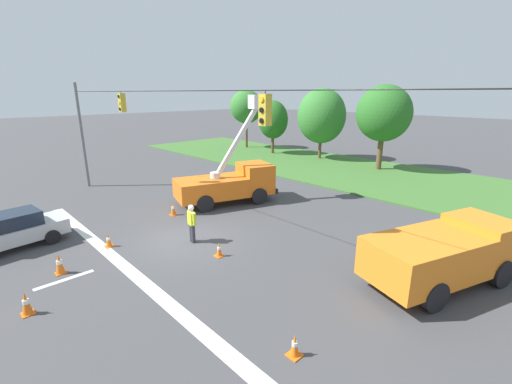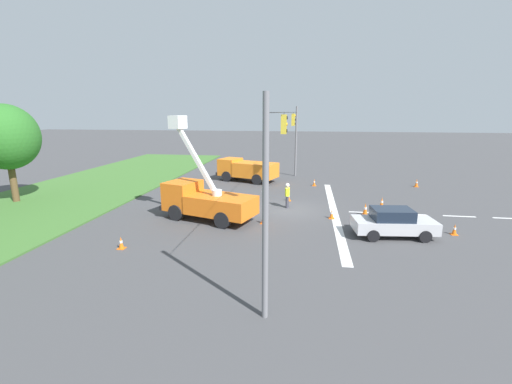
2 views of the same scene
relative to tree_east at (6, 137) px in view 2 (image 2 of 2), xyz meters
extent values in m
plane|color=#424244|center=(1.16, -20.28, -4.85)|extent=(200.00, 200.00, 0.00)
cube|color=#3D6B2D|center=(1.16, -2.28, -4.80)|extent=(56.00, 12.00, 0.10)
cube|color=silver|center=(1.16, -23.43, -4.84)|extent=(17.60, 0.50, 0.01)
cube|color=silver|center=(1.16, -25.43, -4.84)|extent=(0.20, 2.00, 0.01)
cube|color=silver|center=(1.16, -28.43, -4.84)|extent=(0.20, 2.00, 0.01)
cube|color=silver|center=(1.16, -31.43, -4.84)|extent=(0.20, 2.00, 0.01)
cube|color=silver|center=(1.16, -34.43, -4.84)|extent=(0.20, 2.00, 0.01)
cylinder|color=slate|center=(-11.84, -20.28, -1.25)|extent=(0.20, 0.20, 7.20)
cylinder|color=slate|center=(14.16, -20.28, -1.25)|extent=(0.20, 0.20, 7.20)
cylinder|color=black|center=(1.16, -20.28, 1.75)|extent=(26.00, 0.03, 0.03)
cylinder|color=black|center=(-4.44, -20.28, 1.70)|extent=(0.02, 0.02, 0.10)
cube|color=gold|center=(-4.44, -20.28, 1.17)|extent=(0.32, 0.28, 0.96)
cylinder|color=black|center=(-4.44, -20.44, 1.49)|extent=(0.16, 0.05, 0.16)
cylinder|color=yellow|center=(-4.44, -20.44, 1.17)|extent=(0.16, 0.05, 0.16)
cylinder|color=black|center=(-4.44, -20.44, 0.85)|extent=(0.16, 0.05, 0.16)
cylinder|color=black|center=(6.25, -20.28, 1.70)|extent=(0.02, 0.02, 0.10)
cube|color=gold|center=(6.25, -20.28, 1.17)|extent=(0.32, 0.28, 0.96)
cylinder|color=yellow|center=(6.25, -20.44, 1.49)|extent=(0.16, 0.05, 0.16)
cylinder|color=black|center=(6.25, -20.44, 1.17)|extent=(0.16, 0.05, 0.16)
cylinder|color=black|center=(6.25, -20.44, 0.85)|extent=(0.16, 0.05, 0.16)
cylinder|color=brown|center=(0.00, 0.00, -3.39)|extent=(0.46, 0.46, 2.91)
ellipsoid|color=#286623|center=(0.00, 0.00, 0.02)|extent=(4.62, 4.25, 4.70)
cube|color=orange|center=(-2.20, -16.38, -3.78)|extent=(3.47, 4.60, 1.13)
cube|color=orange|center=(-1.30, -13.61, -3.46)|extent=(2.66, 2.35, 1.78)
cube|color=#1E2838|center=(-1.11, -13.03, -3.14)|extent=(1.91, 0.71, 0.80)
cube|color=black|center=(-1.00, -12.70, -4.20)|extent=(2.26, 0.87, 0.30)
cylinder|color=black|center=(-2.38, -13.50, -4.35)|extent=(0.58, 1.04, 1.00)
cylinder|color=black|center=(-0.35, -14.16, -4.35)|extent=(0.58, 1.04, 1.00)
cylinder|color=black|center=(-3.44, -16.75, -4.35)|extent=(0.58, 1.04, 1.00)
cylinder|color=black|center=(-1.40, -17.41, -4.35)|extent=(0.58, 1.04, 1.00)
cylinder|color=silver|center=(-2.11, -16.11, -3.04)|extent=(0.60, 0.60, 0.36)
cube|color=white|center=(-1.68, -14.79, -1.15)|extent=(1.14, 2.89, 4.27)
cube|color=white|center=(-1.25, -13.48, 1.16)|extent=(1.10, 1.04, 0.80)
cube|color=orange|center=(10.28, -16.61, -3.66)|extent=(3.46, 4.52, 1.38)
cube|color=orange|center=(11.19, -13.91, -3.54)|extent=(2.64, 2.33, 1.62)
cube|color=#1E2838|center=(11.39, -13.35, -3.25)|extent=(1.88, 0.72, 0.73)
cube|color=black|center=(11.50, -13.03, -4.20)|extent=(2.22, 0.89, 0.30)
cylinder|color=black|center=(10.12, -13.79, -4.35)|extent=(0.59, 1.04, 1.00)
cylinder|color=black|center=(12.12, -14.47, -4.35)|extent=(0.59, 1.04, 1.00)
cylinder|color=black|center=(9.05, -16.95, -4.35)|extent=(0.59, 1.04, 1.00)
cylinder|color=black|center=(11.05, -17.63, -4.35)|extent=(0.59, 1.04, 1.00)
cube|color=#B7B7BC|center=(-3.32, -26.28, -4.21)|extent=(2.22, 4.47, 0.64)
cube|color=#192333|center=(-3.34, -26.13, -3.59)|extent=(1.71, 2.22, 0.60)
cylinder|color=black|center=(-2.32, -27.51, -4.53)|extent=(0.27, 0.66, 0.64)
cylinder|color=black|center=(-4.03, -27.70, -4.53)|extent=(0.27, 0.66, 0.64)
cylinder|color=black|center=(-2.61, -24.86, -4.53)|extent=(0.27, 0.66, 0.64)
cylinder|color=black|center=(-4.32, -25.05, -4.53)|extent=(0.27, 0.66, 0.64)
cylinder|color=#383842|center=(1.67, -20.22, -4.42)|extent=(0.18, 0.18, 0.85)
cylinder|color=#383842|center=(1.47, -20.19, -4.42)|extent=(0.18, 0.18, 0.85)
cube|color=#D8EA26|center=(1.57, -20.21, -3.70)|extent=(0.43, 0.30, 0.60)
cube|color=silver|center=(1.57, -20.21, -3.70)|extent=(0.43, 0.15, 0.62)
cylinder|color=#D8EA26|center=(1.83, -20.25, -3.67)|extent=(0.11, 0.11, 0.55)
cylinder|color=#D8EA26|center=(1.30, -20.16, -3.67)|extent=(0.11, 0.11, 0.55)
sphere|color=tan|center=(1.57, -20.21, -3.27)|extent=(0.22, 0.22, 0.22)
sphere|color=white|center=(1.57, -20.21, -3.21)|extent=(0.26, 0.26, 0.26)
cube|color=orange|center=(-2.56, -29.68, -4.83)|extent=(0.36, 0.36, 0.03)
cone|color=orange|center=(-2.56, -29.68, -4.52)|extent=(0.24, 0.24, 0.60)
cylinder|color=white|center=(-2.56, -29.68, -4.49)|extent=(0.15, 0.15, 0.11)
cube|color=orange|center=(-7.15, -12.52, -4.83)|extent=(0.36, 0.36, 0.03)
cone|color=orange|center=(-7.15, -12.52, -4.52)|extent=(0.24, 0.24, 0.60)
cylinder|color=white|center=(-7.15, -12.52, -4.49)|extent=(0.15, 0.15, 0.11)
cube|color=orange|center=(-0.55, -23.17, -4.83)|extent=(0.36, 0.36, 0.03)
cone|color=orange|center=(-0.55, -23.17, -4.51)|extent=(0.24, 0.24, 0.61)
cylinder|color=white|center=(-0.55, -23.17, -4.48)|extent=(0.15, 0.15, 0.11)
cube|color=orange|center=(3.52, -20.19, -4.83)|extent=(0.36, 0.36, 0.03)
cone|color=orange|center=(3.52, -20.19, -4.52)|extent=(0.24, 0.24, 0.60)
cylinder|color=white|center=(3.52, -20.19, -4.49)|extent=(0.15, 0.15, 0.11)
cube|color=orange|center=(2.57, -26.83, -4.83)|extent=(0.36, 0.36, 0.03)
cone|color=orange|center=(2.57, -26.83, -4.45)|extent=(0.29, 0.29, 0.73)
cylinder|color=white|center=(2.57, -26.83, -4.41)|extent=(0.18, 0.18, 0.13)
cube|color=orange|center=(9.32, -22.22, -4.83)|extent=(0.36, 0.36, 0.03)
cone|color=orange|center=(9.32, -22.22, -4.51)|extent=(0.24, 0.24, 0.61)
cylinder|color=white|center=(9.32, -22.22, -4.48)|extent=(0.15, 0.15, 0.11)
cube|color=orange|center=(0.55, -25.39, -4.83)|extent=(0.36, 0.36, 0.03)
cone|color=orange|center=(0.55, -25.39, -4.42)|extent=(0.32, 0.32, 0.79)
cylinder|color=white|center=(0.55, -25.39, -4.38)|extent=(0.20, 0.20, 0.14)
cube|color=orange|center=(-2.19, -19.00, -4.83)|extent=(0.36, 0.36, 0.03)
cone|color=orange|center=(-2.19, -19.00, -4.46)|extent=(0.28, 0.28, 0.71)
cylinder|color=white|center=(-2.19, -19.00, -4.42)|extent=(0.18, 0.18, 0.13)
cube|color=orange|center=(10.30, -31.38, -4.83)|extent=(0.36, 0.36, 0.03)
cone|color=orange|center=(10.30, -31.38, -4.47)|extent=(0.28, 0.28, 0.70)
cylinder|color=white|center=(10.30, -31.38, -4.43)|extent=(0.17, 0.17, 0.13)
camera|label=1|loc=(13.94, -27.95, 1.69)|focal=24.00mm
camera|label=2|loc=(-21.88, -21.51, 1.77)|focal=24.00mm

